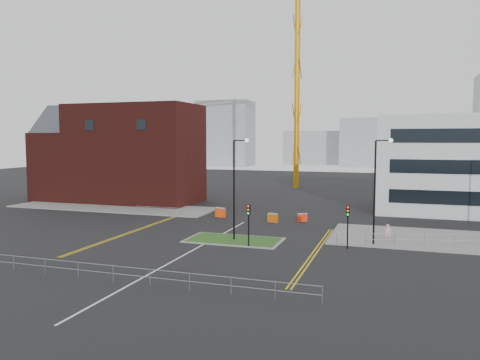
% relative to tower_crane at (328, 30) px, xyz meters
% --- Properties ---
extents(ground, '(200.00, 200.00, 0.00)m').
position_rel_tower_crane_xyz_m(ground, '(-3.28, -56.54, -28.90)').
color(ground, black).
rests_on(ground, ground).
extents(pavement_left, '(28.00, 8.00, 0.12)m').
position_rel_tower_crane_xyz_m(pavement_left, '(-23.28, -34.54, -28.84)').
color(pavement_left, slate).
rests_on(pavement_left, ground).
extents(pavement_right, '(24.00, 10.00, 0.12)m').
position_rel_tower_crane_xyz_m(pavement_right, '(18.72, -42.54, -28.84)').
color(pavement_right, slate).
rests_on(pavement_right, ground).
extents(island_kerb, '(8.60, 4.60, 0.08)m').
position_rel_tower_crane_xyz_m(island_kerb, '(-1.28, -48.54, -28.86)').
color(island_kerb, slate).
rests_on(island_kerb, ground).
extents(grass_island, '(8.00, 4.00, 0.12)m').
position_rel_tower_crane_xyz_m(grass_island, '(-1.28, -48.54, -28.84)').
color(grass_island, '#204818').
rests_on(grass_island, ground).
extents(brick_building, '(24.20, 10.07, 14.24)m').
position_rel_tower_crane_xyz_m(brick_building, '(-26.25, -28.54, -22.05)').
color(brick_building, '#451511').
rests_on(brick_building, ground).
extents(tower_crane, '(51.15, 15.85, 42.18)m').
position_rel_tower_crane_xyz_m(tower_crane, '(0.00, 0.00, 0.00)').
color(tower_crane, orange).
rests_on(tower_crane, ground).
extents(streetlamp_island, '(1.46, 0.36, 9.18)m').
position_rel_tower_crane_xyz_m(streetlamp_island, '(-1.06, -48.54, -23.49)').
color(streetlamp_island, black).
rests_on(streetlamp_island, ground).
extents(streetlamp_right_near, '(1.46, 0.36, 9.18)m').
position_rel_tower_crane_xyz_m(streetlamp_right_near, '(10.94, -46.54, -23.49)').
color(streetlamp_right_near, black).
rests_on(streetlamp_right_near, ground).
extents(traffic_light_island, '(0.28, 0.33, 3.65)m').
position_rel_tower_crane_xyz_m(traffic_light_island, '(0.72, -50.56, -26.33)').
color(traffic_light_island, black).
rests_on(traffic_light_island, ground).
extents(traffic_light_right, '(0.28, 0.33, 3.65)m').
position_rel_tower_crane_xyz_m(traffic_light_right, '(8.72, -48.56, -26.33)').
color(traffic_light_right, black).
rests_on(traffic_light_right, ground).
extents(railing_front, '(24.05, 0.05, 1.10)m').
position_rel_tower_crane_xyz_m(railing_front, '(-3.28, -62.54, -28.12)').
color(railing_front, gray).
rests_on(railing_front, ground).
extents(railing_left, '(6.05, 0.05, 1.10)m').
position_rel_tower_crane_xyz_m(railing_left, '(-14.28, -38.54, -28.16)').
color(railing_left, gray).
rests_on(railing_left, ground).
extents(railing_right, '(19.05, 5.05, 1.10)m').
position_rel_tower_crane_xyz_m(railing_right, '(17.22, -45.04, -28.12)').
color(railing_right, gray).
rests_on(railing_right, ground).
extents(centre_line, '(0.15, 30.00, 0.01)m').
position_rel_tower_crane_xyz_m(centre_line, '(-3.28, -54.54, -28.90)').
color(centre_line, silver).
rests_on(centre_line, ground).
extents(yellow_left_a, '(0.12, 24.00, 0.01)m').
position_rel_tower_crane_xyz_m(yellow_left_a, '(-12.28, -46.54, -28.90)').
color(yellow_left_a, gold).
rests_on(yellow_left_a, ground).
extents(yellow_left_b, '(0.12, 24.00, 0.01)m').
position_rel_tower_crane_xyz_m(yellow_left_b, '(-11.98, -46.54, -28.90)').
color(yellow_left_b, gold).
rests_on(yellow_left_b, ground).
extents(yellow_right_a, '(0.12, 20.00, 0.01)m').
position_rel_tower_crane_xyz_m(yellow_right_a, '(6.22, -50.54, -28.90)').
color(yellow_right_a, gold).
rests_on(yellow_right_a, ground).
extents(yellow_right_b, '(0.12, 20.00, 0.01)m').
position_rel_tower_crane_xyz_m(yellow_right_b, '(6.52, -50.54, -28.90)').
color(yellow_right_b, gold).
rests_on(yellow_right_b, ground).
extents(skyline_a, '(18.00, 12.00, 22.00)m').
position_rel_tower_crane_xyz_m(skyline_a, '(-43.28, 63.46, -17.90)').
color(skyline_a, gray).
rests_on(skyline_a, ground).
extents(skyline_b, '(24.00, 12.00, 16.00)m').
position_rel_tower_crane_xyz_m(skyline_b, '(6.72, 73.46, -20.90)').
color(skyline_b, gray).
rests_on(skyline_b, ground).
extents(skyline_d, '(30.00, 12.00, 12.00)m').
position_rel_tower_crane_xyz_m(skyline_d, '(-11.28, 83.46, -22.90)').
color(skyline_d, gray).
rests_on(skyline_d, ground).
extents(pedestrian, '(0.73, 0.64, 1.67)m').
position_rel_tower_crane_xyz_m(pedestrian, '(11.89, -45.25, -28.07)').
color(pedestrian, '#F8A0BA').
rests_on(pedestrian, ground).
extents(barrier_left, '(1.40, 0.85, 1.12)m').
position_rel_tower_crane_xyz_m(barrier_left, '(-6.96, -37.12, -28.30)').
color(barrier_left, '#F94A0D').
rests_on(barrier_left, ground).
extents(barrier_mid, '(1.23, 0.75, 0.98)m').
position_rel_tower_crane_xyz_m(barrier_mid, '(-0.28, -38.46, -28.37)').
color(barrier_mid, '#CC540B').
rests_on(barrier_mid, ground).
extents(barrier_right, '(1.12, 0.76, 0.90)m').
position_rel_tower_crane_xyz_m(barrier_right, '(2.72, -36.99, -28.41)').
color(barrier_right, red).
rests_on(barrier_right, ground).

